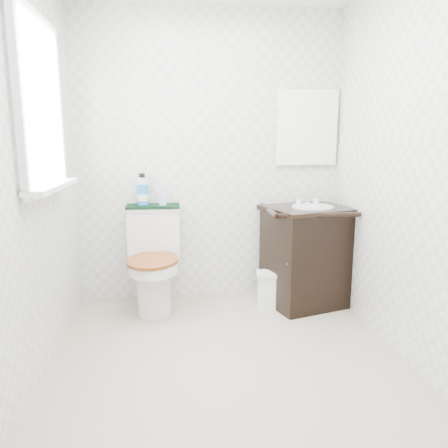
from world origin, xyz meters
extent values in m
plane|color=#BBB396|center=(0.00, 0.00, 0.00)|extent=(2.40, 2.40, 0.00)
plane|color=silver|center=(0.00, 1.20, 1.20)|extent=(2.40, 0.00, 2.40)
plane|color=silver|center=(0.00, -1.20, 1.20)|extent=(2.40, 0.00, 2.40)
plane|color=silver|center=(-1.10, 0.00, 1.20)|extent=(0.00, 2.40, 2.40)
plane|color=silver|center=(1.10, 0.00, 1.20)|extent=(0.00, 2.40, 2.40)
cube|color=white|center=(-1.07, 0.25, 1.55)|extent=(0.02, 0.70, 0.90)
cube|color=silver|center=(0.82, 1.18, 1.45)|extent=(0.50, 0.02, 0.60)
cylinder|color=silver|center=(-0.48, 0.82, 0.20)|extent=(0.26, 0.26, 0.40)
cube|color=silver|center=(-0.48, 1.07, 0.20)|extent=(0.26, 0.28, 0.40)
cube|color=silver|center=(-0.48, 1.09, 0.59)|extent=(0.42, 0.18, 0.38)
cube|color=silver|center=(-0.48, 1.09, 0.80)|extent=(0.44, 0.20, 0.03)
cylinder|color=silver|center=(-0.48, 0.78, 0.40)|extent=(0.38, 0.38, 0.08)
cylinder|color=maroon|center=(-0.48, 0.78, 0.45)|extent=(0.45, 0.45, 0.03)
cube|color=black|center=(0.77, 0.90, 0.39)|extent=(0.72, 0.66, 0.78)
cube|color=black|center=(0.77, 0.90, 0.80)|extent=(0.77, 0.71, 0.04)
cylinder|color=silver|center=(0.80, 0.87, 0.83)|extent=(0.33, 0.33, 0.01)
ellipsoid|color=silver|center=(0.80, 0.88, 0.77)|extent=(0.29, 0.29, 0.14)
cylinder|color=silver|center=(0.80, 1.02, 0.87)|extent=(0.02, 0.02, 0.10)
cube|color=white|center=(0.45, 0.86, 0.13)|extent=(0.20, 0.17, 0.27)
cube|color=white|center=(0.45, 0.86, 0.28)|extent=(0.23, 0.19, 0.03)
cube|color=black|center=(-0.48, 1.09, 0.82)|extent=(0.43, 0.22, 0.02)
cylinder|color=blue|center=(-0.56, 1.11, 0.91)|extent=(0.09, 0.09, 0.17)
cylinder|color=silver|center=(-0.56, 1.11, 1.02)|extent=(0.09, 0.09, 0.06)
cylinder|color=black|center=(-0.56, 1.11, 1.07)|extent=(0.05, 0.05, 0.03)
cone|color=#83B1D6|center=(-0.40, 1.09, 0.87)|extent=(0.06, 0.06, 0.08)
ellipsoid|color=#1A806F|center=(0.73, 1.04, 0.83)|extent=(0.07, 0.04, 0.02)
camera|label=1|loc=(-0.31, -2.47, 1.37)|focal=35.00mm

